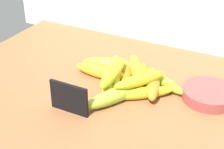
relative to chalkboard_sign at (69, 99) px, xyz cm
name	(u,v)px	position (x,y,z in cm)	size (l,w,h in cm)	color
counter_top	(120,101)	(8.54, 12.17, -5.36)	(110.00, 76.00, 3.00)	brown
chalkboard_sign	(69,99)	(0.00, 0.00, 0.00)	(11.00, 1.80, 8.40)	black
fruit_bowl	(209,94)	(30.96, 22.69, -2.32)	(15.00, 15.00, 3.08)	#9D4341
banana_0	(141,93)	(14.12, 14.33, -2.17)	(18.18, 3.37, 3.37)	gold
banana_1	(109,64)	(-1.26, 24.35, -1.78)	(17.26, 4.15, 4.15)	yellow
banana_2	(126,74)	(5.82, 21.99, -2.17)	(15.98, 3.37, 3.37)	#A66E15
banana_3	(161,81)	(16.68, 23.36, -2.23)	(17.83, 3.26, 3.26)	#99B928
banana_4	(140,78)	(10.94, 20.96, -1.79)	(18.10, 4.13, 4.13)	#BF931B
banana_5	(102,72)	(-0.78, 19.11, -1.89)	(18.44, 3.94, 3.94)	yellow
banana_6	(117,96)	(8.95, 9.45, -1.74)	(19.48, 4.24, 4.24)	#9EC137
banana_7	(115,71)	(2.38, 21.28, -1.81)	(19.98, 4.10, 4.10)	yellow
banana_8	(152,83)	(15.24, 19.82, -1.67)	(17.25, 4.37, 4.37)	#B87E22
banana_9	(110,84)	(4.20, 14.35, -2.18)	(15.85, 3.34, 3.34)	yellow
banana_10	(135,68)	(7.02, 26.27, -2.07)	(17.10, 3.58, 3.58)	gold
banana_11	(113,73)	(4.80, 15.27, 1.38)	(17.20, 3.78, 3.78)	gold
banana_12	(140,80)	(13.09, 15.48, 1.16)	(16.19, 3.29, 3.29)	yellow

